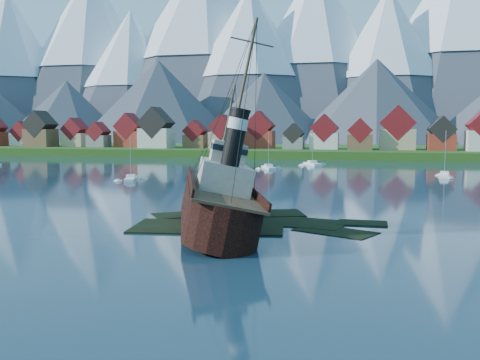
% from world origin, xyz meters
% --- Properties ---
extents(ground, '(1400.00, 1400.00, 0.00)m').
position_xyz_m(ground, '(0.00, 0.00, 0.00)').
color(ground, '#172F42').
rests_on(ground, ground).
extents(shoal, '(31.71, 21.24, 1.14)m').
position_xyz_m(shoal, '(1.78, 2.15, -0.35)').
color(shoal, black).
rests_on(shoal, ground).
extents(shore_bank, '(600.00, 80.00, 3.20)m').
position_xyz_m(shore_bank, '(0.00, 170.00, 0.00)').
color(shore_bank, '#164112').
rests_on(shore_bank, ground).
extents(seawall, '(600.00, 2.50, 2.00)m').
position_xyz_m(seawall, '(0.00, 132.00, 0.00)').
color(seawall, '#3F3D38').
rests_on(seawall, ground).
extents(town, '(250.96, 16.69, 17.30)m').
position_xyz_m(town, '(-33.12, 152.18, 8.99)').
color(town, maroon).
rests_on(town, ground).
extents(mountains, '(965.00, 340.00, 205.00)m').
position_xyz_m(mountains, '(-0.79, 481.26, 89.34)').
color(mountains, '#2D333D').
rests_on(mountains, ground).
extents(tugboat_wreck, '(7.58, 32.67, 25.89)m').
position_xyz_m(tugboat_wreck, '(-2.29, -0.96, 3.24)').
color(tugboat_wreck, black).
rests_on(tugboat_wreck, ground).
extents(sailboat_a, '(4.69, 8.71, 10.34)m').
position_xyz_m(sailboat_a, '(-36.46, 47.92, 0.23)').
color(sailboat_a, white).
rests_on(sailboat_a, ground).
extents(sailboat_c, '(5.65, 8.68, 11.08)m').
position_xyz_m(sailboat_c, '(-12.25, 87.05, 0.25)').
color(sailboat_c, white).
rests_on(sailboat_c, ground).
extents(sailboat_d, '(3.42, 8.74, 11.62)m').
position_xyz_m(sailboat_d, '(33.20, 72.33, 0.27)').
color(sailboat_d, white).
rests_on(sailboat_d, ground).
extents(sailboat_e, '(6.80, 10.05, 11.61)m').
position_xyz_m(sailboat_e, '(-1.61, 104.56, 0.25)').
color(sailboat_e, white).
rests_on(sailboat_e, ground).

